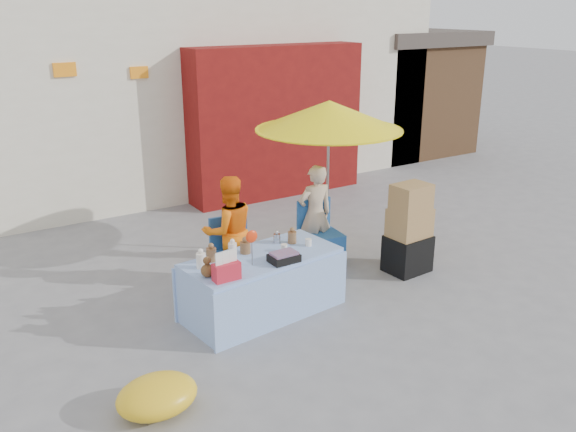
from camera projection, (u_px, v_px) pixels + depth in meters
ground at (306, 321)px, 6.58m from camera, size 80.00×80.00×0.00m
backdrop at (113, 12)px, 11.81m from camera, size 14.00×8.00×7.80m
market_table at (262, 284)px, 6.66m from camera, size 1.83×1.01×1.06m
chair_left at (235, 268)px, 7.29m from camera, size 0.53×0.52×0.85m
chair_right at (321, 247)px, 7.92m from camera, size 0.53×0.52×0.85m
vendor_orange at (229, 231)px, 7.26m from camera, size 0.71×0.59×1.36m
vendor_beige at (315, 215)px, 7.90m from camera, size 0.51×0.37×1.32m
umbrella at (329, 116)px, 7.76m from camera, size 1.90×1.90×2.09m
box_stack at (409, 232)px, 7.65m from camera, size 0.55×0.46×1.16m
tarp_bundle at (157, 396)px, 5.06m from camera, size 0.85×0.78×0.31m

